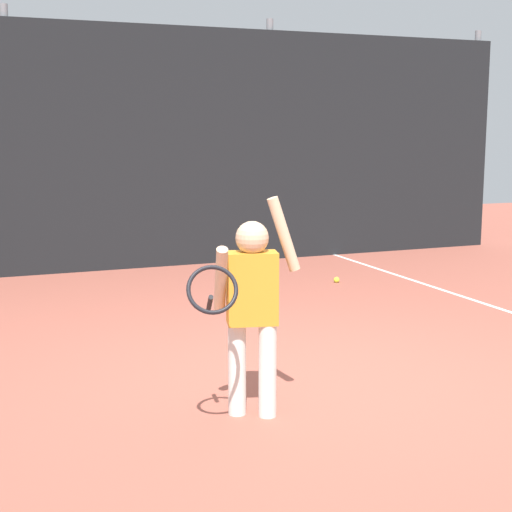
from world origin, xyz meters
TOP-DOWN VIEW (x-y plane):
  - ground_plane at (0.00, 0.00)m, footprint 20.00×20.00m
  - back_fence_windscreen at (0.00, 4.84)m, footprint 10.18×0.08m
  - fence_post_1 at (-1.65, 4.90)m, footprint 0.09×0.09m
  - fence_post_2 at (1.65, 4.90)m, footprint 0.09×0.09m
  - fence_post_3 at (4.94, 4.90)m, footprint 0.09×0.09m
  - tennis_player at (-0.70, -0.41)m, footprint 0.82×0.57m
  - tennis_ball_0 at (1.71, 3.06)m, footprint 0.07×0.07m
  - tennis_ball_3 at (-0.25, 1.07)m, footprint 0.07×0.07m

SIDE VIEW (x-z plane):
  - ground_plane at x=0.00m, z-range 0.00..0.00m
  - tennis_ball_0 at x=1.71m, z-range 0.00..0.07m
  - tennis_ball_3 at x=-0.25m, z-range 0.00..0.07m
  - tennis_player at x=-0.70m, z-range 0.05..1.40m
  - back_fence_windscreen at x=0.00m, z-range 0.00..3.00m
  - fence_post_1 at x=-1.65m, z-range 0.00..3.15m
  - fence_post_2 at x=1.65m, z-range 0.00..3.15m
  - fence_post_3 at x=4.94m, z-range 0.00..3.15m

